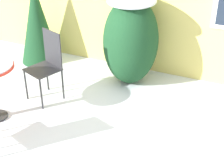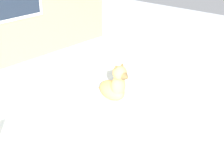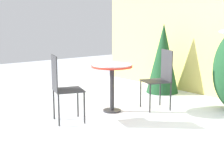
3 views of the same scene
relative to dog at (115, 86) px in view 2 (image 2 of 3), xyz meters
name	(u,v)px [view 2 (image 2 of 3)]	position (x,y,z in m)	size (l,w,h in m)	color
ground_plane	(20,134)	(-1.59, 0.32, -0.24)	(16.00, 16.00, 0.00)	silver
dog	(115,86)	(0.00, 0.00, 0.00)	(0.40, 0.75, 0.65)	tan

